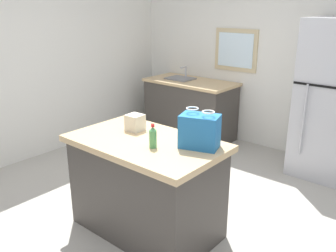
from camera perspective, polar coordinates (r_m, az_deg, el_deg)
ground at (r=3.63m, az=-0.41°, el=-14.53°), size 5.89×5.89×0.00m
back_wall at (r=5.19m, az=17.70°, el=11.09°), size 4.85×0.13×2.76m
left_wall at (r=5.00m, az=-22.40°, el=10.33°), size 0.10×4.91×2.76m
kitchen_island at (r=3.28m, az=-3.43°, el=-9.36°), size 1.34×0.81×0.88m
refrigerator at (r=4.61m, az=24.86°, el=3.57°), size 0.78×0.72×1.85m
sink_counter at (r=5.63m, az=3.45°, el=2.81°), size 1.38×0.69×1.07m
shopping_bag at (r=2.91m, az=4.99°, el=-0.79°), size 0.35×0.28×0.32m
small_box at (r=3.32m, az=-5.19°, el=0.54°), size 0.15×0.14×0.15m
bottle at (r=2.91m, az=-2.38°, el=-1.76°), size 0.06×0.06×0.20m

